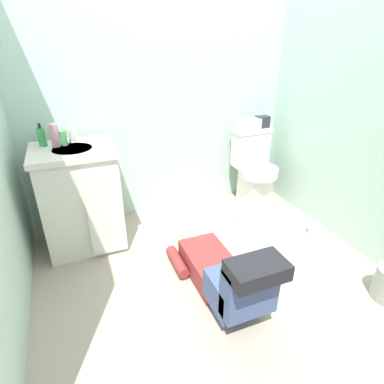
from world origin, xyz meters
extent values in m
cube|color=tan|center=(0.00, 0.00, -0.02)|extent=(2.89, 3.03, 0.04)
cube|color=#AECEBE|center=(0.00, 1.05, 1.20)|extent=(2.55, 0.08, 2.40)
cube|color=#AECEBE|center=(1.24, 0.00, 1.20)|extent=(0.08, 2.03, 2.40)
cube|color=silver|center=(0.84, 0.72, 0.19)|extent=(0.22, 0.30, 0.38)
cylinder|color=silver|center=(0.84, 0.66, 0.38)|extent=(0.35, 0.35, 0.08)
cube|color=silver|center=(0.84, 0.85, 0.55)|extent=(0.34, 0.17, 0.34)
cube|color=silver|center=(0.84, 0.85, 0.73)|extent=(0.36, 0.19, 0.03)
cube|color=silver|center=(-0.78, 0.67, 0.39)|extent=(0.56, 0.48, 0.78)
cube|color=silver|center=(-0.78, 0.67, 0.80)|extent=(0.60, 0.52, 0.04)
cylinder|color=silver|center=(-0.78, 0.65, 0.79)|extent=(0.28, 0.28, 0.05)
cube|color=silver|center=(-0.63, 0.42, 0.37)|extent=(0.26, 0.03, 0.66)
cylinder|color=silver|center=(-0.78, 0.81, 0.87)|extent=(0.02, 0.02, 0.10)
cube|color=maroon|center=(-0.01, -0.08, 0.09)|extent=(0.29, 0.52, 0.17)
sphere|color=tan|center=(-0.01, 0.25, 0.10)|extent=(0.19, 0.19, 0.19)
cube|color=#42527D|center=(-0.01, -0.44, 0.18)|extent=(0.31, 0.28, 0.20)
cube|color=#42527D|center=(-0.01, -0.58, 0.30)|extent=(0.31, 0.12, 0.32)
cube|color=black|center=(-0.01, -0.63, 0.47)|extent=(0.31, 0.19, 0.09)
cylinder|color=maroon|center=(-0.20, 0.08, 0.06)|extent=(0.08, 0.30, 0.08)
cube|color=silver|center=(0.80, 0.85, 0.80)|extent=(0.22, 0.11, 0.10)
cube|color=#26262D|center=(0.95, 0.85, 0.81)|extent=(0.12, 0.09, 0.11)
cylinder|color=#3C9F52|center=(-0.97, 0.79, 0.89)|extent=(0.06, 0.06, 0.13)
cylinder|color=black|center=(-0.97, 0.79, 0.97)|extent=(0.02, 0.02, 0.04)
cylinder|color=#D393A4|center=(-0.88, 0.74, 0.90)|extent=(0.06, 0.06, 0.17)
cylinder|color=#49994F|center=(-0.83, 0.75, 0.87)|extent=(0.05, 0.05, 0.11)
cylinder|color=silver|center=(-0.75, 0.82, 0.88)|extent=(0.05, 0.05, 0.11)
cylinder|color=white|center=(0.54, 0.44, 0.12)|extent=(0.11, 0.11, 0.23)
cylinder|color=white|center=(1.04, 0.04, 0.05)|extent=(0.11, 0.11, 0.10)
camera|label=1|loc=(-0.79, -1.67, 1.55)|focal=29.49mm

